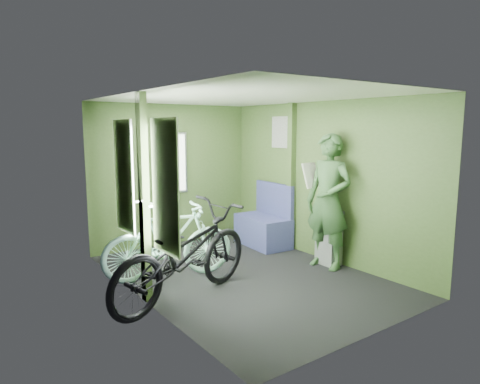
# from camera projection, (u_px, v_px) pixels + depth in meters

# --- Properties ---
(room) EXTENTS (4.00, 4.02, 2.31)m
(room) POSITION_uv_depth(u_px,v_px,m) (240.00, 167.00, 5.40)
(room) COLOR black
(room) RESTS_ON ground
(bicycle_black) EXTENTS (2.21, 1.38, 1.14)m
(bicycle_black) POSITION_uv_depth(u_px,v_px,m) (185.00, 300.00, 4.81)
(bicycle_black) COLOR black
(bicycle_black) RESTS_ON ground
(bicycle_mint) EXTENTS (1.77, 0.94, 1.05)m
(bicycle_mint) POSITION_uv_depth(u_px,v_px,m) (170.00, 280.00, 5.46)
(bicycle_mint) COLOR #A5E7D4
(bicycle_mint) RESTS_ON ground
(passenger) EXTENTS (0.54, 0.75, 1.85)m
(passenger) POSITION_uv_depth(u_px,v_px,m) (328.00, 201.00, 5.84)
(passenger) COLOR #345830
(passenger) RESTS_ON ground
(waste_box) EXTENTS (0.23, 0.32, 0.78)m
(waste_box) POSITION_uv_depth(u_px,v_px,m) (329.00, 237.00, 6.03)
(waste_box) COLOR slate
(waste_box) RESTS_ON ground
(bench_seat) EXTENTS (0.61, 1.00, 1.02)m
(bench_seat) POSITION_uv_depth(u_px,v_px,m) (264.00, 227.00, 7.03)
(bench_seat) COLOR navy
(bench_seat) RESTS_ON ground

